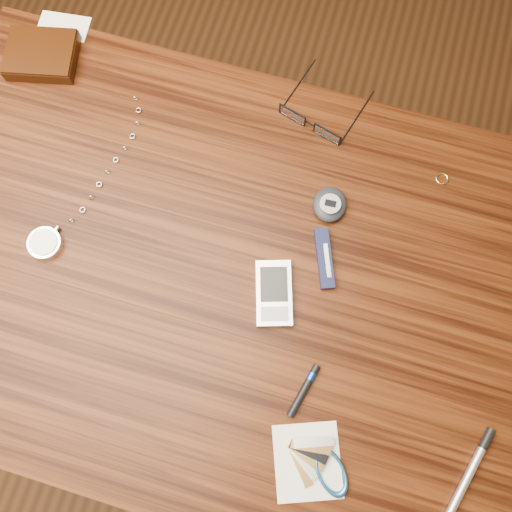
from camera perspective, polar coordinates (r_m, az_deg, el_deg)
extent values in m
plane|color=#472814|center=(1.50, -2.50, -8.22)|extent=(3.80, 3.80, 0.00)
cube|color=#3A1909|center=(0.77, -4.79, -1.84)|extent=(1.00, 0.70, 0.03)
cylinder|color=#4C2814|center=(1.19, 15.39, -26.13)|extent=(0.05, 0.05, 0.71)
cylinder|color=#4C2814|center=(1.34, -18.36, 12.05)|extent=(0.05, 0.05, 0.71)
cylinder|color=#4C2814|center=(1.26, 21.02, 1.54)|extent=(0.05, 0.05, 0.71)
cube|color=black|center=(0.97, -23.25, 20.31)|extent=(0.13, 0.12, 0.02)
cube|color=black|center=(0.97, -23.55, 20.72)|extent=(0.13, 0.11, 0.00)
cube|color=white|center=(1.01, -21.16, 23.28)|extent=(0.09, 0.06, 0.00)
cube|color=black|center=(0.84, 4.19, 15.76)|extent=(0.05, 0.02, 0.03)
cube|color=silver|center=(0.84, 4.19, 15.76)|extent=(0.04, 0.01, 0.02)
cylinder|color=black|center=(0.89, 4.78, 18.86)|extent=(0.03, 0.11, 0.00)
cube|color=black|center=(0.83, 8.11, 13.60)|extent=(0.05, 0.02, 0.03)
cube|color=silver|center=(0.83, 8.11, 13.60)|extent=(0.04, 0.01, 0.02)
cylinder|color=black|center=(0.87, 11.44, 15.23)|extent=(0.03, 0.11, 0.00)
cube|color=black|center=(0.83, 6.17, 14.83)|extent=(0.02, 0.01, 0.00)
torus|color=#ECD36B|center=(0.85, 20.49, 8.28)|extent=(0.02, 0.02, 0.00)
cylinder|color=silver|center=(0.82, -22.96, 1.34)|extent=(0.05, 0.05, 0.01)
cylinder|color=white|center=(0.82, -23.15, 1.48)|extent=(0.04, 0.04, 0.00)
cylinder|color=silver|center=(0.83, -21.79, 2.96)|extent=(0.01, 0.01, 0.01)
torus|color=silver|center=(0.82, -20.34, 3.83)|extent=(0.01, 0.01, 0.01)
torus|color=silver|center=(0.82, -19.21, 5.01)|extent=(0.01, 0.01, 0.00)
torus|color=silver|center=(0.83, -18.30, 6.40)|extent=(0.01, 0.01, 0.01)
torus|color=silver|center=(0.83, -17.49, 7.82)|extent=(0.01, 0.01, 0.00)
torus|color=silver|center=(0.84, -16.65, 9.21)|extent=(0.01, 0.01, 0.01)
torus|color=silver|center=(0.84, -15.73, 10.54)|extent=(0.01, 0.01, 0.00)
torus|color=silver|center=(0.85, -14.78, 11.82)|extent=(0.01, 0.00, 0.01)
torus|color=silver|center=(0.86, -13.95, 13.14)|extent=(0.01, 0.01, 0.00)
torus|color=silver|center=(0.87, -13.40, 14.54)|extent=(0.01, 0.01, 0.01)
torus|color=silver|center=(0.88, -13.30, 15.90)|extent=(0.01, 0.01, 0.00)
torus|color=silver|center=(0.89, -13.61, 17.10)|extent=(0.01, 0.01, 0.01)
cube|color=silver|center=(0.74, 2.06, -4.28)|extent=(0.08, 0.11, 0.01)
cube|color=black|center=(0.74, 2.06, -3.23)|extent=(0.05, 0.06, 0.00)
cube|color=#A0A2A7|center=(0.73, 2.14, -6.61)|extent=(0.04, 0.03, 0.00)
ellipsoid|color=black|center=(0.78, 8.41, 5.86)|extent=(0.05, 0.06, 0.02)
cylinder|color=gray|center=(0.77, 8.48, 5.91)|extent=(0.03, 0.03, 0.00)
cube|color=black|center=(0.77, 8.51, 5.97)|extent=(0.02, 0.01, 0.00)
cube|color=silver|center=(0.74, 5.90, -22.32)|extent=(0.12, 0.13, 0.00)
torus|color=#2668A6|center=(0.74, 8.56, -23.23)|extent=(0.08, 0.08, 0.01)
cube|color=#9F7038|center=(0.74, 5.12, -22.81)|extent=(0.05, 0.05, 0.00)
cube|color=silver|center=(0.74, 5.42, -22.33)|extent=(0.05, 0.04, 0.00)
cube|color=olive|center=(0.74, 5.72, -21.85)|extent=(0.06, 0.03, 0.00)
cube|color=black|center=(0.73, 6.02, -21.37)|extent=(0.06, 0.02, 0.00)
cube|color=#9F7038|center=(0.73, 6.32, -20.89)|extent=(0.06, 0.02, 0.00)
cube|color=silver|center=(0.73, 6.62, -20.40)|extent=(0.06, 0.03, 0.00)
cube|color=#111336|center=(0.76, 7.81, -0.27)|extent=(0.05, 0.09, 0.01)
cube|color=silver|center=(0.75, 8.16, -0.51)|extent=(0.02, 0.05, 0.00)
cylinder|color=#B8B8BD|center=(0.79, 23.15, -22.02)|extent=(0.05, 0.14, 0.01)
cylinder|color=black|center=(0.80, 24.88, -18.43)|extent=(0.02, 0.03, 0.01)
cylinder|color=black|center=(0.73, 5.46, -15.06)|extent=(0.03, 0.08, 0.01)
cylinder|color=#1034AD|center=(0.73, 6.33, -13.53)|extent=(0.01, 0.01, 0.01)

